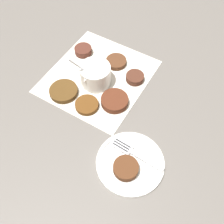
# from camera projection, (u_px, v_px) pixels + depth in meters

# --- Properties ---
(ground_plane) EXTENTS (4.00, 4.00, 0.00)m
(ground_plane) POSITION_uv_depth(u_px,v_px,m) (98.00, 77.00, 0.84)
(ground_plane) COLOR #605B56
(napkin) EXTENTS (0.34, 0.32, 0.00)m
(napkin) POSITION_uv_depth(u_px,v_px,m) (97.00, 77.00, 0.84)
(napkin) COLOR silver
(napkin) RESTS_ON ground_plane
(sauce_bowl) EXTENTS (0.10, 0.10, 0.12)m
(sauce_bowl) POSITION_uv_depth(u_px,v_px,m) (95.00, 76.00, 0.80)
(sauce_bowl) COLOR white
(sauce_bowl) RESTS_ON napkin
(fritter_0) EXTENTS (0.07, 0.07, 0.01)m
(fritter_0) POSITION_uv_depth(u_px,v_px,m) (116.00, 62.00, 0.86)
(fritter_0) COLOR #512F1B
(fritter_0) RESTS_ON napkin
(fritter_1) EXTENTS (0.06, 0.06, 0.02)m
(fritter_1) POSITION_uv_depth(u_px,v_px,m) (83.00, 50.00, 0.88)
(fritter_1) COLOR #4D271D
(fritter_1) RESTS_ON napkin
(fritter_2) EXTENTS (0.06, 0.06, 0.02)m
(fritter_2) POSITION_uv_depth(u_px,v_px,m) (135.00, 77.00, 0.82)
(fritter_2) COLOR #4A271B
(fritter_2) RESTS_ON napkin
(fritter_3) EXTENTS (0.08, 0.08, 0.02)m
(fritter_3) POSITION_uv_depth(u_px,v_px,m) (115.00, 101.00, 0.77)
(fritter_3) COLOR #522717
(fritter_3) RESTS_ON napkin
(fritter_4) EXTENTS (0.09, 0.09, 0.01)m
(fritter_4) POSITION_uv_depth(u_px,v_px,m) (64.00, 91.00, 0.79)
(fritter_4) COLOR #4F3417
(fritter_4) RESTS_ON napkin
(fritter_5) EXTENTS (0.07, 0.07, 0.01)m
(fritter_5) POSITION_uv_depth(u_px,v_px,m) (87.00, 105.00, 0.77)
(fritter_5) COLOR #593515
(fritter_5) RESTS_ON napkin
(serving_plate) EXTENTS (0.18, 0.18, 0.02)m
(serving_plate) POSITION_uv_depth(u_px,v_px,m) (130.00, 163.00, 0.67)
(serving_plate) COLOR white
(serving_plate) RESTS_ON ground_plane
(fritter_on_plate) EXTENTS (0.06, 0.06, 0.02)m
(fritter_on_plate) POSITION_uv_depth(u_px,v_px,m) (126.00, 168.00, 0.64)
(fritter_on_plate) COLOR #512D19
(fritter_on_plate) RESTS_ON serving_plate
(fork) EXTENTS (0.03, 0.15, 0.00)m
(fork) POSITION_uv_depth(u_px,v_px,m) (131.00, 151.00, 0.68)
(fork) COLOR silver
(fork) RESTS_ON serving_plate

